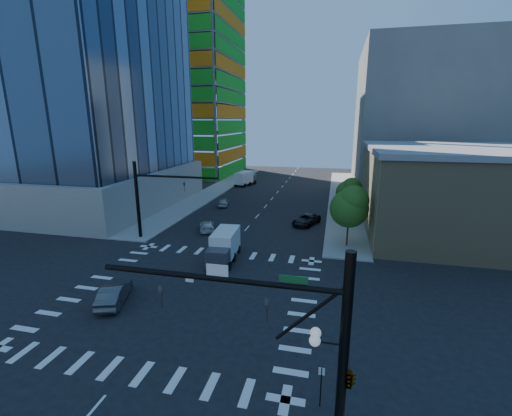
# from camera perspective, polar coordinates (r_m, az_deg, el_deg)

# --- Properties ---
(ground) EXTENTS (160.00, 160.00, 0.00)m
(ground) POSITION_cam_1_polar(r_m,az_deg,el_deg) (28.99, -10.75, -13.92)
(ground) COLOR black
(ground) RESTS_ON ground
(road_markings) EXTENTS (20.00, 20.00, 0.01)m
(road_markings) POSITION_cam_1_polar(r_m,az_deg,el_deg) (28.98, -10.75, -13.91)
(road_markings) COLOR silver
(road_markings) RESTS_ON ground
(sidewalk_ne) EXTENTS (5.00, 60.00, 0.15)m
(sidewalk_ne) POSITION_cam_1_polar(r_m,az_deg,el_deg) (64.67, 14.32, 1.80)
(sidewalk_ne) COLOR gray
(sidewalk_ne) RESTS_ON ground
(sidewalk_nw) EXTENTS (5.00, 60.00, 0.15)m
(sidewalk_nw) POSITION_cam_1_polar(r_m,az_deg,el_deg) (68.71, -7.00, 2.87)
(sidewalk_nw) COLOR gray
(sidewalk_nw) RESTS_ON ground
(construction_building) EXTENTS (25.16, 34.50, 70.60)m
(construction_building) POSITION_cam_1_polar(r_m,az_deg,el_deg) (93.97, -11.77, 20.77)
(construction_building) COLOR slate
(construction_building) RESTS_ON ground
(commercial_building) EXTENTS (20.50, 22.50, 10.60)m
(commercial_building) POSITION_cam_1_polar(r_m,az_deg,el_deg) (48.12, 30.07, 2.47)
(commercial_building) COLOR tan
(commercial_building) RESTS_ON ground
(bg_building_ne) EXTENTS (24.00, 30.00, 28.00)m
(bg_building_ne) POSITION_cam_1_polar(r_m,az_deg,el_deg) (79.88, 25.53, 13.26)
(bg_building_ne) COLOR slate
(bg_building_ne) RESTS_ON ground
(signal_mast_se) EXTENTS (10.51, 2.48, 9.00)m
(signal_mast_se) POSITION_cam_1_polar(r_m,az_deg,el_deg) (14.53, 10.60, -22.19)
(signal_mast_se) COLOR black
(signal_mast_se) RESTS_ON sidewalk_se
(signal_mast_nw) EXTENTS (10.20, 0.40, 9.00)m
(signal_mast_nw) POSITION_cam_1_polar(r_m,az_deg,el_deg) (41.27, -17.48, 2.33)
(signal_mast_nw) COLOR black
(signal_mast_nw) RESTS_ON sidewalk_nw
(tree_south) EXTENTS (4.16, 4.16, 6.82)m
(tree_south) POSITION_cam_1_polar(r_m,az_deg,el_deg) (38.22, 15.48, 0.31)
(tree_south) COLOR #382316
(tree_south) RESTS_ON sidewalk_ne
(tree_north) EXTENTS (3.54, 3.52, 5.78)m
(tree_north) POSITION_cam_1_polar(r_m,az_deg,el_deg) (50.10, 15.31, 2.75)
(tree_north) COLOR #382316
(tree_north) RESTS_ON sidewalk_ne
(no_parking_sign) EXTENTS (0.30, 0.06, 2.20)m
(no_parking_sign) POSITION_cam_1_polar(r_m,az_deg,el_deg) (18.74, 10.79, -26.64)
(no_parking_sign) COLOR black
(no_parking_sign) RESTS_ON ground
(car_nb_far) EXTENTS (4.02, 5.55, 1.40)m
(car_nb_far) POSITION_cam_1_polar(r_m,az_deg,el_deg) (46.50, 8.38, -1.93)
(car_nb_far) COLOR black
(car_nb_far) RESTS_ON ground
(car_sb_near) EXTENTS (3.25, 4.64, 1.25)m
(car_sb_near) POSITION_cam_1_polar(r_m,az_deg,el_deg) (44.11, -8.20, -2.93)
(car_sb_near) COLOR silver
(car_sb_near) RESTS_ON ground
(car_sb_mid) EXTENTS (2.34, 4.15, 1.33)m
(car_sb_mid) POSITION_cam_1_polar(r_m,az_deg,el_deg) (56.31, -5.46, 0.98)
(car_sb_mid) COLOR #A5A8AC
(car_sb_mid) RESTS_ON ground
(car_sb_cross) EXTENTS (2.95, 4.88, 1.52)m
(car_sb_cross) POSITION_cam_1_polar(r_m,az_deg,el_deg) (29.15, -22.52, -12.98)
(car_sb_cross) COLOR #444548
(car_sb_cross) RESTS_ON ground
(box_truck_near) EXTENTS (2.75, 5.67, 2.89)m
(box_truck_near) POSITION_cam_1_polar(r_m,az_deg,el_deg) (34.26, -5.46, -6.81)
(box_truck_near) COLOR black
(box_truck_near) RESTS_ON ground
(box_truck_far) EXTENTS (3.82, 6.07, 2.96)m
(box_truck_far) POSITION_cam_1_polar(r_m,az_deg,el_deg) (74.47, -1.71, 4.82)
(box_truck_far) COLOR black
(box_truck_far) RESTS_ON ground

